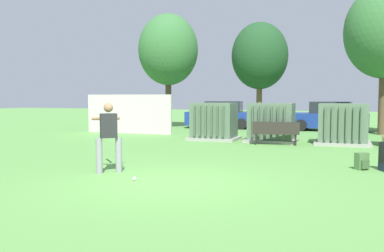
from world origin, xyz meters
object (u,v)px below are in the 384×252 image
Objects in this scene: transformer_west at (214,122)px; parked_car_left_of_center at (329,117)px; transformer_mid_east at (343,125)px; batter at (108,134)px; backpack at (362,161)px; parked_car_leftmost at (222,116)px; sports_ball at (134,179)px; park_bench at (276,131)px; transformer_mid_west at (271,123)px.

parked_car_left_of_center is (4.56, 6.70, -0.04)m from transformer_west.
transformer_mid_east and parked_car_left_of_center have the same top height.
backpack is (5.95, 2.64, -0.76)m from batter.
parked_car_leftmost is 6.11m from parked_car_left_of_center.
backpack is 0.10× the size of parked_car_left_of_center.
sports_ball is (-4.38, -9.07, -0.74)m from transformer_mid_east.
transformer_west is 1.14× the size of park_bench.
parked_car_leftmost is at bearing 135.97° from transformer_mid_east.
batter is 3.95× the size of backpack.
parked_car_leftmost is 1.01× the size of parked_car_left_of_center.
park_bench is 20.45× the size of sports_ball.
backpack is (4.87, 3.30, 0.17)m from sports_ball.
batter reaches higher than parked_car_left_of_center.
parked_car_left_of_center is at bearing 77.05° from sports_ball.
backpack is at bearing -44.69° from transformer_west.
parked_car_left_of_center is at bearing 95.73° from backpack.
backpack is at bearing -57.78° from park_bench.
transformer_mid_east is 0.48× the size of parked_car_left_of_center.
parked_car_left_of_center is at bearing 0.38° from parked_car_leftmost.
parked_car_leftmost is at bearing 119.74° from park_bench.
parked_car_leftmost is at bearing 121.55° from transformer_mid_west.
backpack is at bearing 34.11° from sports_ball.
parked_car_leftmost is at bearing 99.02° from sports_ball.
transformer_west is at bearing 159.64° from park_bench.
batter is 1.57m from sports_ball.
park_bench is 5.55m from backpack.
batter is at bearing -122.97° from transformer_mid_east.
transformer_mid_west is 0.48× the size of parked_car_left_of_center.
transformer_mid_east is 23.33× the size of sports_ball.
parked_car_left_of_center is at bearing 72.71° from batter.
transformer_west is at bearing -124.20° from parked_car_left_of_center.
sports_ball is at bearing -80.98° from parked_car_leftmost.
park_bench is (-2.46, -1.08, -0.25)m from transformer_mid_east.
transformer_west is at bearing -179.77° from transformer_mid_east.
transformer_mid_west is at bearing 107.60° from park_bench.
park_bench is at bearing -20.36° from transformer_west.
transformer_mid_west and parked_car_leftmost have the same top height.
transformer_mid_east is at bearing 94.89° from backpack.
batter reaches higher than transformer_west.
parked_car_left_of_center is (1.70, 7.76, 0.22)m from park_bench.
sports_ball is at bearing -145.89° from backpack.
transformer_west is 1.00× the size of transformer_mid_west.
transformer_west reaches higher than backpack.
transformer_mid_west is (2.50, 0.05, 0.00)m from transformer_west.
transformer_mid_east reaches higher than backpack.
batter reaches higher than sports_ball.
transformer_west is 9.12m from sports_ball.
transformer_mid_west reaches higher than park_bench.
sports_ball is (-1.57, -9.10, -0.74)m from transformer_mid_west.
transformer_west is 5.31m from transformer_mid_east.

